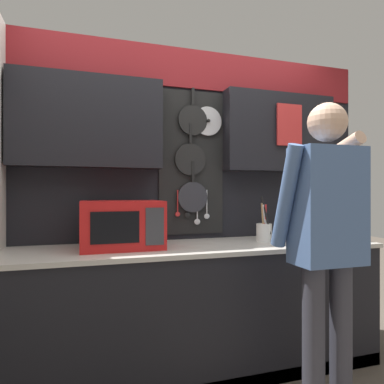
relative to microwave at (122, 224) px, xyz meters
The scene contains 7 objects.
ground_plane 1.17m from the microwave, ahead, with size 14.00×14.00×0.00m, color brown.
base_cabinet_counter 0.81m from the microwave, ahead, with size 2.57×0.67×0.88m.
back_wall_unit 0.74m from the microwave, 26.68° to the left, with size 3.14×0.23×2.39m.
microwave is the anchor object (origin of this frame).
knife_block 1.50m from the microwave, ahead, with size 0.12×0.16×0.28m.
utensil_crock 1.07m from the microwave, ahead, with size 0.12×0.12×0.34m.
person 1.27m from the microwave, 34.85° to the right, with size 0.54×0.67×1.75m.
Camera 1 is at (-0.78, -2.28, 1.25)m, focal length 32.00 mm.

